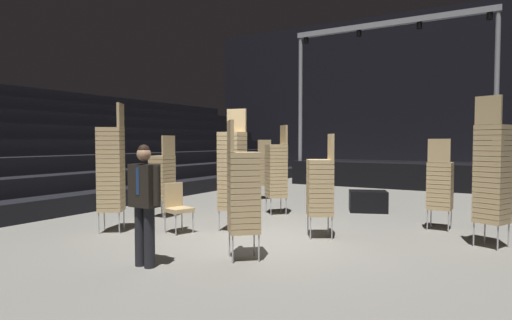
{
  "coord_description": "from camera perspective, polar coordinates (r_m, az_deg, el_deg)",
  "views": [
    {
      "loc": [
        3.72,
        -6.52,
        1.74
      ],
      "look_at": [
        -0.22,
        0.19,
        1.4
      ],
      "focal_mm": 29.52,
      "sensor_mm": 36.0,
      "label": 1
    }
  ],
  "objects": [
    {
      "name": "ground_plane",
      "position": [
        7.71,
        0.69,
        -10.91
      ],
      "size": [
        22.0,
        30.0,
        0.1
      ],
      "primitive_type": "cube",
      "color": "gray"
    },
    {
      "name": "arena_end_wall",
      "position": [
        21.95,
        20.71,
        8.25
      ],
      "size": [
        22.0,
        0.3,
        8.0
      ],
      "primitive_type": "cube",
      "color": "black",
      "rests_on": "ground_plane"
    },
    {
      "name": "bleacher_bank_left",
      "position": [
        13.92,
        -26.94,
        2.48
      ],
      "size": [
        6.0,
        24.0,
        3.6
      ],
      "rotation": [
        0.0,
        0.0,
        1.57
      ],
      "color": "black",
      "rests_on": "ground_plane"
    },
    {
      "name": "stage_riser",
      "position": [
        17.41,
        18.01,
        -1.36
      ],
      "size": [
        7.52,
        2.64,
        6.17
      ],
      "color": "black",
      "rests_on": "ground_plane"
    },
    {
      "name": "man_with_tie",
      "position": [
        6.03,
        -14.93,
        -5.0
      ],
      "size": [
        0.57,
        0.24,
        1.7
      ],
      "rotation": [
        0.0,
        0.0,
        3.12
      ],
      "color": "black",
      "rests_on": "ground_plane"
    },
    {
      "name": "chair_stack_front_left",
      "position": [
        6.2,
        -1.75,
        -4.11
      ],
      "size": [
        0.62,
        0.62,
        2.05
      ],
      "rotation": [
        0.0,
        0.0,
        5.43
      ],
      "color": "#B2B5BA",
      "rests_on": "ground_plane"
    },
    {
      "name": "chair_stack_front_right",
      "position": [
        10.11,
        2.78,
        -1.31
      ],
      "size": [
        0.62,
        0.62,
        2.14
      ],
      "rotation": [
        0.0,
        0.0,
        2.38
      ],
      "color": "#B2B5BA",
      "rests_on": "ground_plane"
    },
    {
      "name": "chair_stack_mid_left",
      "position": [
        7.72,
        8.71,
        -3.46
      ],
      "size": [
        0.6,
        0.6,
        1.88
      ],
      "rotation": [
        0.0,
        0.0,
        2.1
      ],
      "color": "#B2B5BA",
      "rests_on": "ground_plane"
    },
    {
      "name": "chair_stack_mid_right",
      "position": [
        9.06,
        23.66,
        -3.02
      ],
      "size": [
        0.45,
        0.45,
        1.79
      ],
      "rotation": [
        0.0,
        0.0,
        6.25
      ],
      "color": "#B2B5BA",
      "rests_on": "ground_plane"
    },
    {
      "name": "chair_stack_mid_centre",
      "position": [
        8.24,
        -3.23,
        -1.3
      ],
      "size": [
        0.49,
        0.49,
        2.39
      ],
      "rotation": [
        0.0,
        0.0,
        3.26
      ],
      "color": "#B2B5BA",
      "rests_on": "ground_plane"
    },
    {
      "name": "chair_stack_rear_left",
      "position": [
        8.55,
        -19.03,
        -1.01
      ],
      "size": [
        0.61,
        0.61,
        2.48
      ],
      "rotation": [
        0.0,
        0.0,
        2.18
      ],
      "color": "#B2B5BA",
      "rests_on": "ground_plane"
    },
    {
      "name": "chair_stack_rear_right",
      "position": [
        9.93,
        -12.56,
        -2.16
      ],
      "size": [
        0.45,
        0.45,
        1.88
      ],
      "rotation": [
        0.0,
        0.0,
        1.59
      ],
      "color": "#B2B5BA",
      "rests_on": "ground_plane"
    },
    {
      "name": "chair_stack_rear_centre",
      "position": [
        7.91,
        29.38,
        -1.47
      ],
      "size": [
        0.58,
        0.58,
        2.48
      ],
      "rotation": [
        0.0,
        0.0,
        5.88
      ],
      "color": "#B2B5BA",
      "rests_on": "ground_plane"
    },
    {
      "name": "chair_stack_aisle_left",
      "position": [
        12.8,
        0.89,
        -1.26
      ],
      "size": [
        0.62,
        0.62,
        1.79
      ],
      "rotation": [
        0.0,
        0.0,
        0.83
      ],
      "color": "#B2B5BA",
      "rests_on": "ground_plane"
    },
    {
      "name": "chair_stack_aisle_right",
      "position": [
        11.78,
        30.66,
        -1.52
      ],
      "size": [
        0.6,
        0.6,
        1.96
      ],
      "rotation": [
        0.0,
        0.0,
        4.18
      ],
      "color": "#B2B5BA",
      "rests_on": "ground_plane"
    },
    {
      "name": "equipment_road_case",
      "position": [
        10.83,
        14.94,
        -5.43
      ],
      "size": [
        1.06,
        0.89,
        0.52
      ],
      "primitive_type": "cube",
      "rotation": [
        0.0,
        0.0,
        0.37
      ],
      "color": "black",
      "rests_on": "ground_plane"
    },
    {
      "name": "loose_chair_near_man",
      "position": [
        8.24,
        -10.69,
        -5.96
      ],
      "size": [
        0.55,
        0.55,
        0.95
      ],
      "rotation": [
        0.0,
        0.0,
        4.42
      ],
      "color": "#B2B5BA",
      "rests_on": "ground_plane"
    }
  ]
}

